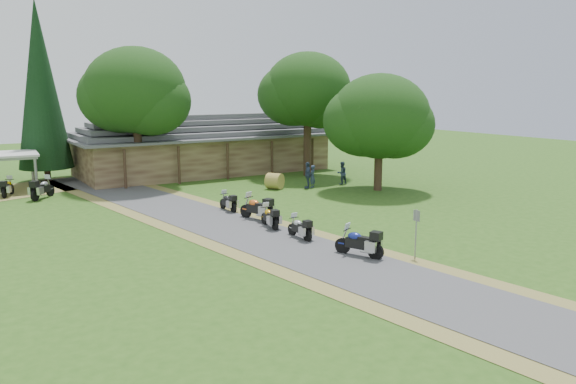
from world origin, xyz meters
TOP-DOWN VIEW (x-y plane):
  - ground at (0.00, 0.00)m, footprint 120.00×120.00m
  - driveway at (-0.50, 4.00)m, footprint 51.95×51.95m
  - lodge at (6.00, 24.00)m, footprint 21.40×9.40m
  - motorcycle_row_a at (1.61, -1.89)m, footprint 1.38×2.08m
  - motorcycle_row_b at (1.07, 1.84)m, footprint 0.55×1.67m
  - motorcycle_row_c at (0.95, 4.43)m, footprint 0.79×1.81m
  - motorcycle_row_d at (1.21, 6.23)m, footprint 1.29×2.22m
  - motorcycle_row_e at (0.93, 9.17)m, footprint 0.57×1.67m
  - motorcycle_carport_a at (-9.37, 20.87)m, footprint 1.29×1.96m
  - motorcycle_carport_b at (-7.55, 18.78)m, footprint 1.92×2.02m
  - person_a at (9.43, 12.89)m, footprint 0.66×0.61m
  - person_b at (12.09, 12.92)m, footprint 0.56×0.40m
  - person_c at (9.03, 12.89)m, footprint 0.73×0.77m
  - hay_bale at (6.87, 13.85)m, footprint 1.50×1.46m
  - sign_post at (3.55, -3.24)m, footprint 0.37×0.06m
  - oak_lodge_left at (-0.71, 20.43)m, footprint 7.20×7.20m
  - oak_lodge_right at (12.29, 17.78)m, footprint 6.88×6.88m
  - oak_driveway at (12.72, 9.64)m, footprint 6.81×6.81m
  - cedar_near at (-6.08, 25.94)m, footprint 3.93×3.93m

SIDE VIEW (x-z plane):
  - ground at x=0.00m, z-range 0.00..0.00m
  - driveway at x=-0.50m, z-range 0.00..0.00m
  - hay_bale at x=6.87m, z-range 0.00..1.13m
  - motorcycle_row_e at x=0.93m, z-range 0.00..1.14m
  - motorcycle_row_b at x=1.07m, z-range 0.00..1.14m
  - motorcycle_row_c at x=0.95m, z-range 0.00..1.20m
  - motorcycle_carport_a at x=-9.37m, z-range 0.00..1.28m
  - motorcycle_row_a at x=1.61m, z-range 0.00..1.36m
  - motorcycle_carport_b at x=-7.55m, z-range 0.00..1.44m
  - motorcycle_row_d at x=1.21m, z-range 0.00..1.44m
  - person_a at x=9.43m, z-range 0.00..1.90m
  - person_b at x=12.09m, z-range 0.00..1.97m
  - sign_post at x=3.55m, z-range 0.00..2.05m
  - person_c at x=9.03m, z-range 0.00..2.19m
  - lodge at x=6.00m, z-range 0.00..4.90m
  - oak_driveway at x=12.72m, z-range 0.00..8.27m
  - oak_lodge_left at x=-0.71m, z-range 0.00..11.08m
  - oak_lodge_right at x=12.29m, z-range 0.00..11.17m
  - cedar_near at x=-6.08m, z-range 0.00..13.51m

